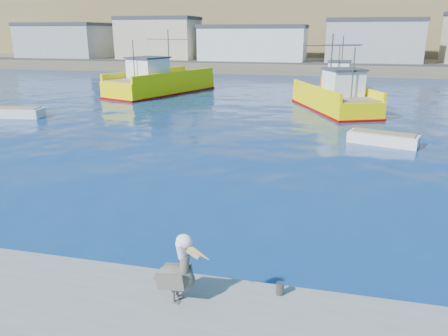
% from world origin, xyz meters
% --- Properties ---
extents(ground, '(260.00, 260.00, 0.00)m').
position_xyz_m(ground, '(0.00, 0.00, 0.00)').
color(ground, '#071357').
rests_on(ground, ground).
extents(dock_bollards, '(36.20, 0.20, 0.30)m').
position_xyz_m(dock_bollards, '(0.60, -3.40, 0.65)').
color(dock_bollards, '#4C4C4C').
rests_on(dock_bollards, dock).
extents(far_shore, '(200.00, 81.00, 24.00)m').
position_xyz_m(far_shore, '(0.00, 109.20, 8.98)').
color(far_shore, brown).
rests_on(far_shore, ground).
extents(trawler_yellow_a, '(9.13, 14.55, 6.84)m').
position_xyz_m(trawler_yellow_a, '(-14.56, 33.04, 1.18)').
color(trawler_yellow_a, '#FFE500').
rests_on(trawler_yellow_a, ground).
extents(trawler_yellow_b, '(7.99, 11.78, 6.50)m').
position_xyz_m(trawler_yellow_b, '(4.27, 26.41, 1.03)').
color(trawler_yellow_b, '#FFE500').
rests_on(trawler_yellow_b, ground).
extents(boat_orange, '(4.61, 9.13, 6.15)m').
position_xyz_m(boat_orange, '(4.75, 41.17, 1.05)').
color(boat_orange, orange).
rests_on(boat_orange, ground).
extents(skiff_left, '(4.52, 2.05, 0.95)m').
position_xyz_m(skiff_left, '(-20.65, 17.13, 0.30)').
color(skiff_left, silver).
rests_on(skiff_left, ground).
extents(skiff_mid, '(4.32, 2.59, 0.89)m').
position_xyz_m(skiff_mid, '(7.17, 14.85, 0.28)').
color(skiff_mid, silver).
rests_on(skiff_mid, ground).
extents(pelican, '(1.42, 0.64, 1.75)m').
position_xyz_m(pelican, '(0.69, -4.22, 1.25)').
color(pelican, '#595451').
rests_on(pelican, dock).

